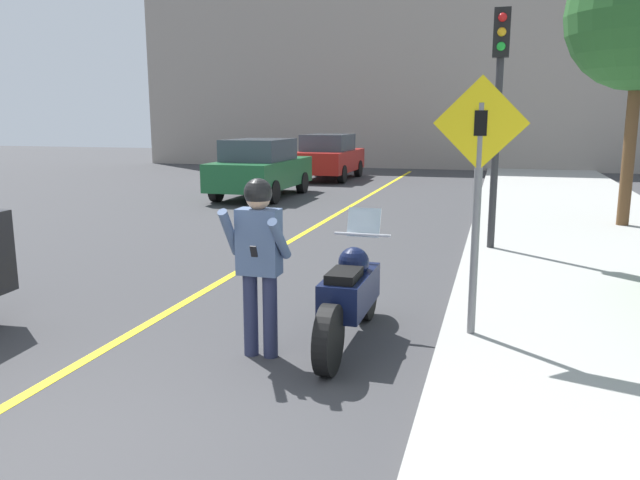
% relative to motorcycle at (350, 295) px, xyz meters
% --- Properties ---
extents(road_center_line, '(0.12, 36.00, 0.01)m').
position_rel_motorcycle_xyz_m(road_center_line, '(-2.31, 3.08, -0.51)').
color(road_center_line, yellow).
rests_on(road_center_line, ground).
extents(building_backdrop, '(28.00, 1.20, 8.45)m').
position_rel_motorcycle_xyz_m(building_backdrop, '(-1.71, 23.08, 3.71)').
color(building_backdrop, gray).
rests_on(building_backdrop, ground).
extents(motorcycle, '(0.62, 2.28, 1.31)m').
position_rel_motorcycle_xyz_m(motorcycle, '(0.00, 0.00, 0.00)').
color(motorcycle, black).
rests_on(motorcycle, ground).
extents(person_biker, '(0.59, 0.47, 1.73)m').
position_rel_motorcycle_xyz_m(person_biker, '(-0.75, -0.59, 0.55)').
color(person_biker, '#282D4C').
rests_on(person_biker, ground).
extents(crossing_sign, '(0.91, 0.08, 2.57)m').
position_rel_motorcycle_xyz_m(crossing_sign, '(1.19, 0.34, 1.14)').
color(crossing_sign, slate).
rests_on(crossing_sign, sidewalk_curb).
extents(traffic_light, '(0.26, 0.30, 3.88)m').
position_rel_motorcycle_xyz_m(traffic_light, '(1.31, 4.84, 2.28)').
color(traffic_light, '#2D2D30').
rests_on(traffic_light, sidewalk_curb).
extents(parked_car_green, '(1.88, 4.20, 1.68)m').
position_rel_motorcycle_xyz_m(parked_car_green, '(-5.25, 10.95, 0.34)').
color(parked_car_green, black).
rests_on(parked_car_green, ground).
extents(parked_car_red, '(1.88, 4.20, 1.68)m').
position_rel_motorcycle_xyz_m(parked_car_red, '(-4.78, 16.71, 0.34)').
color(parked_car_red, black).
rests_on(parked_car_red, ground).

